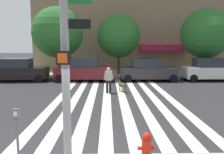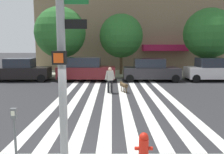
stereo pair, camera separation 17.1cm
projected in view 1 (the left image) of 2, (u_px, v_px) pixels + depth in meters
ground_plane at (95, 97)px, 13.35m from camera, size 160.00×160.00×0.00m
sidewalk_far at (101, 74)px, 23.65m from camera, size 80.00×6.00×0.15m
crosswalk_stripes at (114, 97)px, 13.37m from camera, size 6.75×14.23×0.01m
traffic_light_pole at (64, 20)px, 4.70m from camera, size 0.74×0.46×5.80m
fire_hydrant at (147, 148)px, 5.52m from camera, size 0.44×0.32×0.76m
parking_meter_curbside at (17, 128)px, 5.43m from camera, size 0.14×0.11×1.36m
parked_car_near_curb at (19, 71)px, 19.08m from camera, size 4.63×2.08×1.92m
parked_car_behind_first at (84, 70)px, 19.17m from camera, size 4.89×2.03×2.00m
parked_car_third_in_line at (148, 70)px, 19.28m from camera, size 4.72×2.06×1.89m
parked_car_fourth_in_line at (210, 70)px, 19.37m from camera, size 4.72×2.05×1.96m
street_tree_nearest at (58, 33)px, 21.12m from camera, size 4.78×4.78×6.44m
street_tree_middle at (119, 36)px, 22.30m from camera, size 4.30×4.30×5.94m
street_tree_further at (206, 34)px, 21.27m from camera, size 4.67×4.67×6.31m
pedestrian_dog_walker at (109, 79)px, 14.31m from camera, size 0.68×0.37×1.64m
dog_on_leash at (122, 85)px, 14.70m from camera, size 0.56×1.05×0.65m
pedestrian_bystander at (201, 65)px, 21.98m from camera, size 0.52×0.60×1.64m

